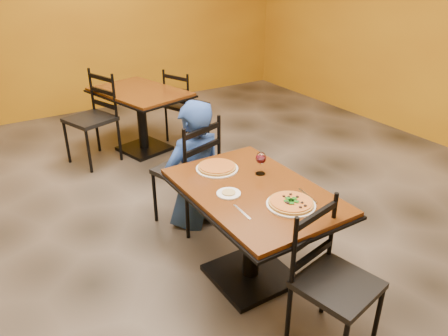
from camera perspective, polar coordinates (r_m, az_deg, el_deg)
floor at (r=3.66m, az=-1.12°, el=-9.83°), size 7.00×8.00×0.01m
wall_back at (r=6.75m, az=-20.27°, el=19.17°), size 7.00×0.01×3.00m
table_main at (r=3.01m, az=3.77°, el=-5.97°), size 0.83×1.23×0.75m
table_second at (r=5.23m, az=-10.88°, el=7.93°), size 1.04×1.31×0.75m
chair_main_near at (r=2.64m, az=14.71°, el=-14.76°), size 0.49×0.49×0.92m
chair_main_far at (r=3.73m, az=-5.01°, el=-0.36°), size 0.56×0.56×0.99m
chair_second_left at (r=5.07m, az=-17.21°, el=6.09°), size 0.58×0.58×1.02m
chair_second_right at (r=5.50m, az=-4.90°, el=8.20°), size 0.54×0.54×0.92m
diner at (r=3.70m, az=-3.97°, el=0.62°), size 0.61×0.43×1.12m
plate_main at (r=2.75m, az=8.80°, el=-4.79°), size 0.31×0.31×0.01m
pizza_main at (r=2.74m, az=8.82°, el=-4.51°), size 0.28×0.28×0.02m
plate_far at (r=3.16m, az=-0.92°, el=-0.09°), size 0.31×0.31×0.01m
pizza_far at (r=3.15m, az=-0.92°, el=0.17°), size 0.28×0.28×0.02m
side_plate at (r=2.83m, az=0.62°, el=-3.38°), size 0.16×0.16×0.01m
dip at (r=2.83m, az=0.62°, el=-3.23°), size 0.09×0.09×0.01m
wine_glass at (r=3.07m, az=4.87°, el=0.73°), size 0.08×0.08×0.18m
fork at (r=2.65m, az=2.40°, el=-5.79°), size 0.03×0.19×0.00m
knife at (r=2.87m, az=10.94°, el=-3.58°), size 0.05×0.21×0.00m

